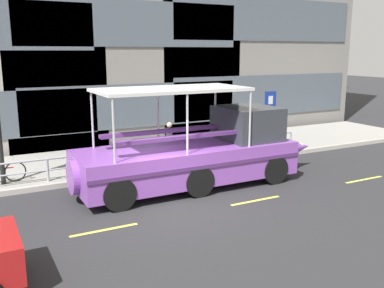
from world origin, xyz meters
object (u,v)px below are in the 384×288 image
(parking_sign, at_px, (270,110))
(duck_tour_boat, at_px, (202,153))
(pedestrian_mid_left, at_px, (170,138))
(pedestrian_near_bow, at_px, (217,128))

(parking_sign, relative_size, duck_tour_boat, 0.28)
(pedestrian_mid_left, bearing_deg, pedestrian_near_bow, 17.68)
(pedestrian_near_bow, bearing_deg, duck_tour_boat, -127.52)
(parking_sign, relative_size, pedestrian_near_bow, 1.64)
(pedestrian_near_bow, relative_size, pedestrian_mid_left, 1.02)
(parking_sign, distance_m, pedestrian_mid_left, 4.83)
(duck_tour_boat, height_order, pedestrian_near_bow, duck_tour_boat)
(parking_sign, height_order, pedestrian_mid_left, parking_sign)
(duck_tour_boat, distance_m, pedestrian_near_bow, 4.68)
(duck_tour_boat, bearing_deg, pedestrian_mid_left, 88.00)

